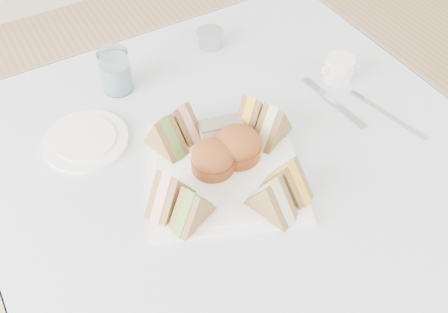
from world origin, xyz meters
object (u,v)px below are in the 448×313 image
serving_plate (224,171)px  table (239,252)px  water_glass (116,71)px  creamer_jug (339,69)px

serving_plate → table: bearing=37.1°
water_glass → serving_plate: bearing=-76.5°
table → serving_plate: (-0.05, -0.01, 0.38)m
serving_plate → water_glass: 0.36m
table → creamer_jug: (0.33, 0.10, 0.41)m
table → water_glass: (-0.14, 0.33, 0.43)m
water_glass → table: bearing=-67.7°
table → creamer_jug: size_ratio=13.21×
water_glass → creamer_jug: bearing=-26.4°
serving_plate → creamer_jug: bearing=39.6°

